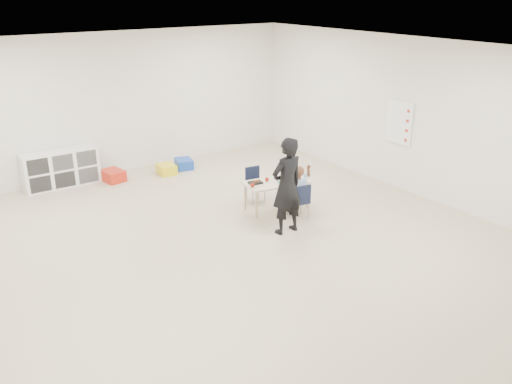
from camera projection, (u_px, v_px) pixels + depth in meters
room at (236, 161)px, 7.31m from camera, size 9.00×9.02×2.80m
table at (276, 195)px, 9.27m from camera, size 1.17×0.71×0.51m
chair_near at (299, 201)px, 8.90m from camera, size 0.33×0.32×0.61m
chair_far at (256, 185)px, 9.60m from camera, size 0.33×0.32×0.61m
child at (299, 191)px, 8.84m from camera, size 0.46×0.46×0.96m
lunch_tray_near at (282, 178)px, 9.28m from camera, size 0.24×0.19×0.03m
lunch_tray_far at (255, 183)px, 9.07m from camera, size 0.24×0.19×0.03m
milk_carton at (281, 180)px, 9.08m from camera, size 0.08×0.08×0.10m
bread_roll at (293, 179)px, 9.18m from camera, size 0.09×0.09×0.07m
apple_near at (267, 179)px, 9.16m from camera, size 0.07×0.07×0.07m
apple_far at (252, 185)px, 8.90m from camera, size 0.07×0.07×0.07m
cubby_shelf at (61, 168)px, 10.30m from camera, size 1.40×0.40×0.70m
rules_poster at (399, 122)px, 9.96m from camera, size 0.02×0.60×0.80m
adult at (287, 186)px, 8.22m from camera, size 0.57×0.38×1.53m
bin_red at (113, 176)px, 10.64m from camera, size 0.42×0.51×0.22m
bin_yellow at (166, 169)px, 11.04m from camera, size 0.34×0.43×0.20m
bin_blue at (184, 164)px, 11.37m from camera, size 0.41×0.48×0.20m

